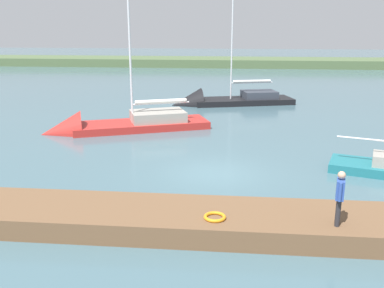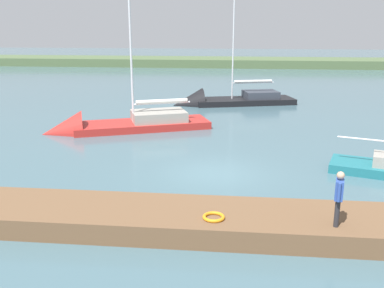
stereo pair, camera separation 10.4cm
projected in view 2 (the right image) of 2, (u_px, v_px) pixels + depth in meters
name	position (u px, v px, depth m)	size (l,w,h in m)	color
ground_plane	(214.00, 173.00, 18.29)	(200.00, 200.00, 0.00)	#42606B
far_shoreline	(231.00, 66.00, 66.04)	(180.00, 8.00, 2.40)	#4C603D
dock_pier	(205.00, 221.00, 13.13)	(25.57, 2.55, 0.66)	brown
life_ring_buoy	(214.00, 217.00, 12.51)	(0.66, 0.66, 0.10)	orange
sailboat_far_left	(221.00, 103.00, 34.16)	(10.08, 5.03, 11.18)	black
sailboat_near_dock	(113.00, 128.00, 25.72)	(10.17, 5.95, 11.37)	#B22823
person_on_dock	(339.00, 195.00, 11.87)	(0.31, 0.61, 1.61)	#28282D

